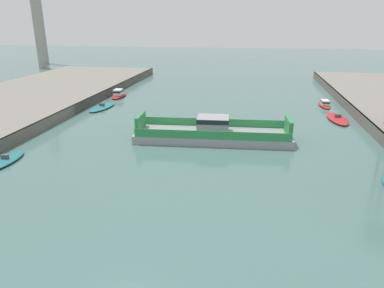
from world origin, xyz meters
name	(u,v)px	position (x,y,z in m)	size (l,w,h in m)	color
chain_ferry	(213,133)	(1.55, 30.73, 1.02)	(21.16, 7.35, 3.30)	#939399
moored_boat_near_left	(6,160)	(-20.96, 18.81, 0.24)	(2.52, 6.48, 0.96)	#237075
moored_boat_near_right	(325,104)	(20.17, 54.18, 0.46)	(1.95, 6.36, 1.23)	red
moored_boat_mid_left	(119,94)	(-21.19, 55.59, 0.64)	(2.49, 6.61, 1.73)	red
moored_boat_far_left	(102,107)	(-20.66, 45.57, 0.23)	(3.58, 8.09, 0.94)	#237075
moored_boat_upstream_b	(338,119)	(20.50, 44.32, 0.24)	(3.22, 8.26, 0.97)	red
smokestack_distant_a	(38,11)	(-70.25, 108.70, 18.30)	(3.55, 3.55, 34.53)	#9E998E
smokestack_distant_b	(36,16)	(-63.24, 96.26, 16.69)	(2.84, 2.84, 31.35)	#9E998E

